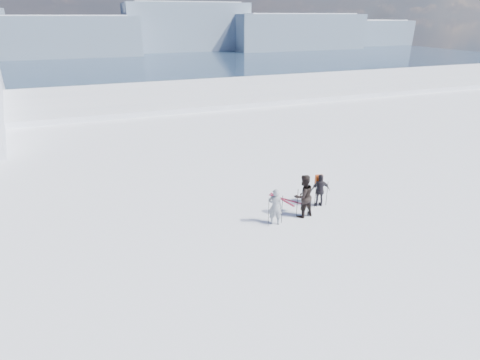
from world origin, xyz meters
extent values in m
plane|color=white|center=(0.00, 60.00, -17.50)|extent=(220.00, 208.01, 71.62)
cube|color=white|center=(0.00, 30.00, -6.50)|extent=(180.00, 16.00, 14.00)
plane|color=#21344C|center=(0.00, 290.00, -30.00)|extent=(820.00, 820.00, 0.00)
cube|color=slate|center=(-40.00, 440.00, -11.00)|extent=(160.00, 80.00, 38.00)
cube|color=white|center=(-40.00, 440.00, 5.00)|extent=(136.00, 70.00, 8.00)
cube|color=slate|center=(100.00, 470.00, -4.00)|extent=(140.00, 80.00, 52.00)
cube|color=white|center=(100.00, 470.00, 19.00)|extent=(119.00, 70.00, 8.00)
cube|color=slate|center=(230.00, 440.00, -10.00)|extent=(160.00, 80.00, 40.00)
cube|color=white|center=(230.00, 440.00, 7.00)|extent=(136.00, 70.00, 8.00)
cube|color=slate|center=(350.00, 470.00, -14.00)|extent=(130.00, 80.00, 32.00)
cube|color=white|center=(350.00, 470.00, -1.00)|extent=(110.50, 70.00, 8.00)
imported|color=gray|center=(-1.43, 1.80, 0.80)|extent=(0.70, 0.63, 1.60)
imported|color=black|center=(-0.02, 1.99, 0.96)|extent=(1.04, 0.87, 1.93)
imported|color=black|center=(1.18, 2.57, 0.77)|extent=(0.96, 0.54, 1.55)
cube|color=#BF4112|center=(1.23, 2.82, 1.78)|extent=(0.36, 0.25, 0.46)
cylinder|color=black|center=(-1.76, 1.70, 0.66)|extent=(0.02, 0.02, 1.31)
cylinder|color=black|center=(-1.13, 1.75, 0.64)|extent=(0.02, 0.02, 1.27)
cylinder|color=black|center=(-0.31, 1.96, 0.67)|extent=(0.02, 0.02, 1.35)
cylinder|color=black|center=(0.21, 1.89, 0.61)|extent=(0.02, 0.02, 1.22)
cylinder|color=black|center=(0.91, 2.50, 0.66)|extent=(0.02, 0.02, 1.32)
cylinder|color=black|center=(1.51, 2.50, 0.59)|extent=(0.02, 0.02, 1.18)
cube|color=black|center=(-0.13, 3.69, 0.01)|extent=(0.51, 1.67, 0.03)
cube|color=black|center=(0.01, 3.69, 0.01)|extent=(1.07, 1.43, 0.03)
camera|label=1|loc=(-7.53, -10.49, 8.00)|focal=28.00mm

